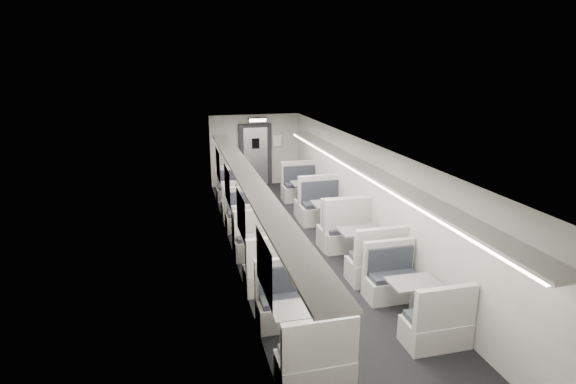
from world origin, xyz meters
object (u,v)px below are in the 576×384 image
booth_right_d (412,300)px  booth_left_a (236,196)px  booth_right_a (308,195)px  vestibule_door (256,155)px  passenger (245,188)px  booth_left_c (264,254)px  booth_right_b (332,218)px  exit_sign (257,120)px  booth_left_d (300,329)px  booth_left_b (251,226)px  booth_right_c (360,246)px

booth_right_d → booth_left_a: bearing=107.0°
booth_right_a → vestibule_door: bearing=109.3°
passenger → booth_left_c: bearing=-72.8°
booth_right_b → passenger: bearing=138.9°
booth_left_a → exit_sign: size_ratio=3.16×
booth_left_d → booth_right_d: bearing=10.5°
booth_left_c → vestibule_door: 6.70m
booth_left_b → booth_left_a: bearing=90.0°
booth_right_d → passenger: 5.88m
booth_right_b → booth_right_d: size_ratio=1.18×
booth_right_a → passenger: passenger is taller
booth_left_c → booth_right_c: size_ratio=0.97×
passenger → booth_right_d: bearing=-51.9°
booth_left_b → vestibule_door: size_ratio=0.96×
booth_left_a → booth_left_b: bearing=-90.0°
booth_right_b → exit_sign: exit_sign is taller
booth_left_c → booth_left_d: bearing=-90.0°
passenger → booth_right_c: bearing=-41.5°
booth_right_b → passenger: (-1.87, 1.63, 0.44)m
booth_right_a → booth_right_c: bearing=-90.0°
booth_left_a → passenger: 1.11m
booth_right_c → passenger: size_ratio=1.27×
booth_left_b → vestibule_door: vestibule_door is taller
booth_right_c → booth_left_d: bearing=-128.1°
booth_right_c → passenger: (-1.87, 3.37, 0.47)m
booth_left_c → booth_right_b: size_ratio=0.91×
booth_right_a → booth_right_c: size_ratio=1.02×
booth_right_d → vestibule_door: vestibule_door is taller
booth_left_a → booth_right_d: bearing=-73.0°
booth_left_a → booth_left_c: size_ratio=0.93×
booth_right_a → exit_sign: (-1.00, 2.36, 1.89)m
booth_left_a → booth_right_c: (2.00, -4.36, 0.04)m
booth_left_b → vestibule_door: (1.00, 4.90, 0.68)m
booth_right_d → vestibule_door: size_ratio=0.92×
booth_left_b → passenger: bearing=85.5°
booth_right_b → passenger: 2.53m
booth_left_d → vestibule_door: vestibule_door is taller
booth_left_a → booth_right_a: 2.07m
booth_right_c → exit_sign: (-1.00, 6.20, 1.89)m
booth_left_c → vestibule_door: vestibule_door is taller
booth_right_a → booth_right_b: size_ratio=0.96×
booth_right_b → vestibule_door: 5.09m
booth_left_a → vestibule_door: size_ratio=0.93×
booth_left_b → booth_right_b: (2.00, -0.05, 0.05)m
booth_left_c → passenger: 3.31m
booth_left_b → booth_right_c: bearing=-41.8°
passenger → exit_sign: bearing=92.3°
booth_left_c → booth_right_b: bearing=39.3°
booth_left_b → booth_left_d: 4.34m
booth_right_a → exit_sign: 3.18m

